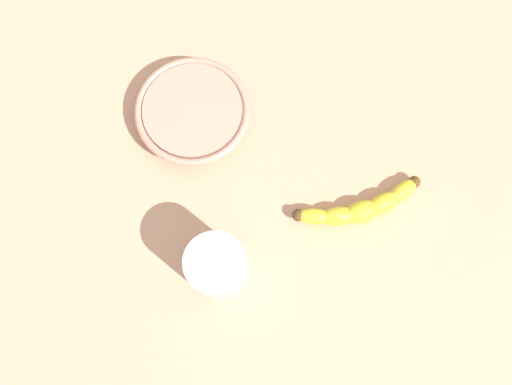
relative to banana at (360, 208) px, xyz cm
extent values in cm
cube|color=tan|center=(1.14, -14.13, -3.19)|extent=(120.00, 120.00, 3.00)
ellipsoid|color=yellow|center=(4.15, -5.67, 0.00)|extent=(4.19, 5.88, 2.44)
ellipsoid|color=yellow|center=(2.58, -2.46, 0.00)|extent=(5.28, 6.10, 2.91)
ellipsoid|color=yellow|center=(0.46, 0.41, 0.00)|extent=(6.10, 6.26, 3.39)
ellipsoid|color=yellow|center=(-2.16, 2.84, 0.00)|extent=(6.03, 5.59, 2.91)
ellipsoid|color=yellow|center=(-5.17, 4.76, 0.00)|extent=(5.89, 4.63, 2.44)
sphere|color=#513819|center=(5.01, -7.93, 0.00)|extent=(1.86, 1.86, 1.86)
sphere|color=#513819|center=(-7.32, 5.87, 0.00)|extent=(1.86, 1.86, 1.86)
cylinder|color=silver|center=(17.48, -15.09, 3.71)|extent=(8.38, 8.38, 10.81)
cylinder|color=beige|center=(17.48, -15.09, 2.83)|extent=(7.88, 7.88, 8.55)
cylinder|color=tan|center=(-2.53, -29.43, 0.35)|extent=(15.40, 15.40, 4.09)
torus|color=tan|center=(-2.53, -29.43, 1.80)|extent=(17.94, 17.94, 1.20)
camera|label=1|loc=(23.27, -6.23, 82.56)|focal=39.45mm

